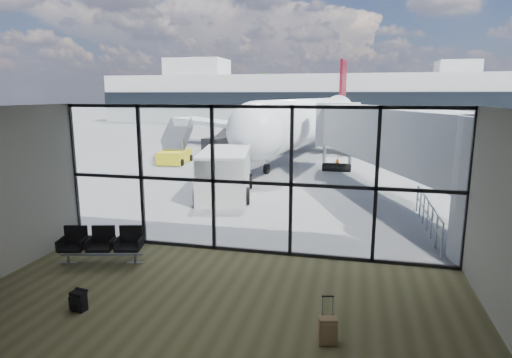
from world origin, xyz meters
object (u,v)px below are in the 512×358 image
at_px(service_van, 225,173).
at_px(suitcase, 328,331).
at_px(belt_loader, 220,143).
at_px(airliner, 315,119).
at_px(backpack, 78,301).
at_px(mobile_stairs, 175,155).
at_px(seating_row, 102,243).

bearing_deg(service_van, suitcase, -75.45).
distance_m(suitcase, belt_loader, 30.00).
bearing_deg(airliner, suitcase, -76.87).
height_order(backpack, service_van, service_van).
relative_size(backpack, airliner, 0.01).
relative_size(backpack, belt_loader, 0.11).
relative_size(airliner, mobile_stairs, 9.30).
relative_size(airliner, belt_loader, 7.58).
relative_size(seating_row, airliner, 0.07).
bearing_deg(belt_loader, suitcase, -54.96).
xyz_separation_m(seating_row, backpack, (1.12, -2.73, -0.34)).
bearing_deg(backpack, seating_row, 122.14).
xyz_separation_m(backpack, mobile_stairs, (-6.56, 20.31, 0.36)).
distance_m(suitcase, service_van, 12.74).
xyz_separation_m(service_van, mobile_stairs, (-6.49, 8.94, -0.53)).
xyz_separation_m(backpack, belt_loader, (-5.65, 27.79, 0.42)).
height_order(suitcase, airliner, airliner).
distance_m(service_van, mobile_stairs, 11.06).
xyz_separation_m(seating_row, service_van, (1.05, 8.64, 0.55)).
xyz_separation_m(seating_row, mobile_stairs, (-5.44, 17.58, 0.02)).
height_order(backpack, belt_loader, belt_loader).
distance_m(airliner, service_van, 19.46).
xyz_separation_m(backpack, airliner, (2.33, 30.62, 2.45)).
bearing_deg(airliner, seating_row, -89.87).
distance_m(airliner, belt_loader, 8.70).
bearing_deg(seating_row, suitcase, -36.49).
height_order(service_van, belt_loader, service_van).
bearing_deg(suitcase, mobile_stairs, 107.91).
relative_size(seating_row, backpack, 4.71).
distance_m(backpack, belt_loader, 28.36).
xyz_separation_m(belt_loader, mobile_stairs, (-0.91, -7.49, -0.07)).
distance_m(seating_row, backpack, 2.97).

